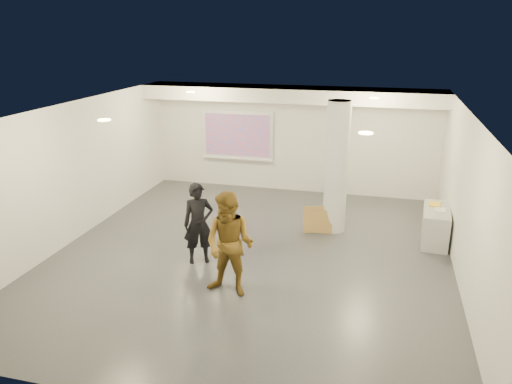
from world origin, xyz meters
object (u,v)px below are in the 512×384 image
(projection_screen, at_px, (237,136))
(column, at_px, (336,168))
(woman, at_px, (198,224))
(credenza, at_px, (435,226))
(man, at_px, (230,245))

(projection_screen, bearing_deg, column, -40.56)
(column, relative_size, woman, 1.83)
(projection_screen, distance_m, credenza, 6.11)
(column, height_order, credenza, column)
(projection_screen, relative_size, man, 1.12)
(projection_screen, height_order, man, projection_screen)
(projection_screen, relative_size, credenza, 1.61)
(credenza, xyz_separation_m, man, (-3.67, -3.26, 0.56))
(man, bearing_deg, projection_screen, 113.73)
(column, relative_size, credenza, 2.30)
(credenza, distance_m, woman, 5.16)
(column, xyz_separation_m, credenza, (2.22, -0.13, -1.12))
(column, bearing_deg, credenza, -3.40)
(woman, bearing_deg, man, -75.00)
(projection_screen, bearing_deg, credenza, -27.63)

